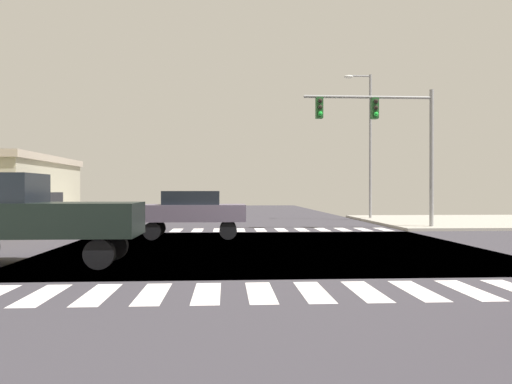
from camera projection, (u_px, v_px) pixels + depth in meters
name	position (u px, v px, depth m)	size (l,w,h in m)	color
ground	(268.00, 248.00, 16.69)	(90.00, 90.00, 0.05)	#36343B
sidewalk_corner_ne	(471.00, 221.00, 29.45)	(12.00, 12.00, 0.14)	#A09B91
sidewalk_corner_nw	(18.00, 223.00, 27.89)	(12.00, 12.00, 0.14)	#9C9D8D
crosswalk_near	(287.00, 292.00, 9.39)	(13.50, 2.00, 0.01)	white
crosswalk_far	(250.00, 230.00, 23.96)	(13.50, 2.00, 0.01)	white
traffic_signal_mast	(383.00, 126.00, 24.29)	(6.41, 0.55, 6.83)	gray
street_lamp	(367.00, 135.00, 31.66)	(1.78, 0.32, 9.23)	gray
pickup_crossing_1	(31.00, 215.00, 12.81)	(5.10, 2.00, 2.35)	black
sedan_trailing_2	(192.00, 210.00, 20.02)	(4.30, 1.80, 1.88)	black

